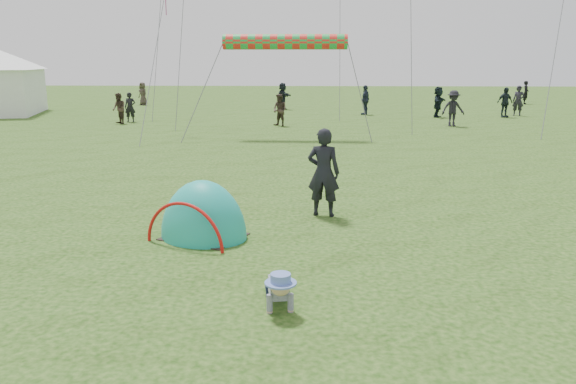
{
  "coord_description": "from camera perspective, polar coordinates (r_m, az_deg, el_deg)",
  "views": [
    {
      "loc": [
        0.14,
        -6.99,
        3.19
      ],
      "look_at": [
        -0.3,
        2.41,
        1.0
      ],
      "focal_mm": 35.0,
      "sensor_mm": 36.0,
      "label": 1
    }
  ],
  "objects": [
    {
      "name": "crawling_toddler",
      "position": [
        7.49,
        -0.91,
        -9.68
      ],
      "size": [
        0.64,
        0.83,
        0.58
      ],
      "primitive_type": null,
      "rotation": [
        0.0,
        0.0,
        0.16
      ],
      "color": "black",
      "rests_on": "ground"
    },
    {
      "name": "crowd_person_8",
      "position": [
        35.17,
        7.87,
        9.24
      ],
      "size": [
        0.85,
        1.14,
        1.79
      ],
      "primitive_type": "imported",
      "rotation": [
        0.0,
        0.0,
        4.26
      ],
      "color": "#232C3D",
      "rests_on": "ground"
    },
    {
      "name": "crowd_person_9",
      "position": [
        29.72,
        16.42,
        8.15
      ],
      "size": [
        1.24,
        0.82,
        1.8
      ],
      "primitive_type": "imported",
      "rotation": [
        0.0,
        0.0,
        0.14
      ],
      "color": "black",
      "rests_on": "ground"
    },
    {
      "name": "crowd_person_6",
      "position": [
        36.91,
        22.36,
        8.57
      ],
      "size": [
        0.77,
        0.64,
        1.8
      ],
      "primitive_type": "imported",
      "rotation": [
        0.0,
        0.0,
        5.9
      ],
      "color": "black",
      "rests_on": "ground"
    },
    {
      "name": "crowd_person_7",
      "position": [
        28.6,
        -0.83,
        8.32
      ],
      "size": [
        1.0,
        0.96,
        1.62
      ],
      "primitive_type": "imported",
      "rotation": [
        0.0,
        0.0,
        5.66
      ],
      "color": "#3D3029",
      "rests_on": "ground"
    },
    {
      "name": "crowd_person_2",
      "position": [
        35.54,
        21.18,
        8.49
      ],
      "size": [
        1.1,
        0.74,
        1.74
      ],
      "primitive_type": "imported",
      "rotation": [
        0.0,
        0.0,
        0.34
      ],
      "color": "black",
      "rests_on": "ground"
    },
    {
      "name": "crowd_person_0",
      "position": [
        31.73,
        -15.75,
        8.29
      ],
      "size": [
        0.62,
        0.45,
        1.59
      ],
      "primitive_type": "imported",
      "rotation": [
        0.0,
        0.0,
        0.13
      ],
      "color": "black",
      "rests_on": "ground"
    },
    {
      "name": "ground",
      "position": [
        7.68,
        1.45,
        -11.42
      ],
      "size": [
        140.0,
        140.0,
        0.0
      ],
      "primitive_type": "plane",
      "color": "#0E3307"
    },
    {
      "name": "crowd_person_1",
      "position": [
        30.95,
        -16.79,
        8.12
      ],
      "size": [
        0.97,
        0.98,
        1.6
      ],
      "primitive_type": "imported",
      "rotation": [
        0.0,
        0.0,
        5.46
      ],
      "color": "#3B2C24",
      "rests_on": "ground"
    },
    {
      "name": "crowd_person_5",
      "position": [
        38.96,
        -0.54,
        9.73
      ],
      "size": [
        1.25,
        1.72,
        1.8
      ],
      "primitive_type": "imported",
      "rotation": [
        0.0,
        0.0,
        2.06
      ],
      "color": "black",
      "rests_on": "ground"
    },
    {
      "name": "standing_adult",
      "position": [
        11.75,
        3.63,
        2.0
      ],
      "size": [
        0.75,
        0.56,
        1.86
      ],
      "primitive_type": "imported",
      "rotation": [
        0.0,
        0.0,
        2.96
      ],
      "color": "black",
      "rests_on": "ground"
    },
    {
      "name": "crowd_person_10",
      "position": [
        44.14,
        -14.53,
        9.64
      ],
      "size": [
        0.98,
        0.93,
        1.69
      ],
      "primitive_type": "imported",
      "rotation": [
        0.0,
        0.0,
        5.61
      ],
      "color": "#3F352D",
      "rests_on": "ground"
    },
    {
      "name": "popup_tent",
      "position": [
        10.6,
        -8.53,
        -4.55
      ],
      "size": [
        2.07,
        1.92,
        2.16
      ],
      "primitive_type": "ellipsoid",
      "rotation": [
        0.0,
        0.0,
        -0.4
      ],
      "color": "teal",
      "rests_on": "ground"
    },
    {
      "name": "rainbow_tube_kite",
      "position": [
        24.31,
        -0.3,
        15.02
      ],
      "size": [
        5.21,
        0.64,
        0.64
      ],
      "primitive_type": "cylinder",
      "rotation": [
        0.0,
        1.57,
        0.0
      ],
      "color": "red"
    },
    {
      "name": "crowd_person_12",
      "position": [
        47.34,
        23.01,
        9.28
      ],
      "size": [
        0.62,
        0.75,
        1.76
      ],
      "primitive_type": "imported",
      "rotation": [
        0.0,
        0.0,
        1.21
      ],
      "color": "black",
      "rests_on": "ground"
    },
    {
      "name": "crowd_person_11",
      "position": [
        34.35,
        15.0,
        8.83
      ],
      "size": [
        1.2,
        1.72,
        1.78
      ],
      "primitive_type": "imported",
      "rotation": [
        0.0,
        0.0,
        1.12
      ],
      "color": "black",
      "rests_on": "ground"
    }
  ]
}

